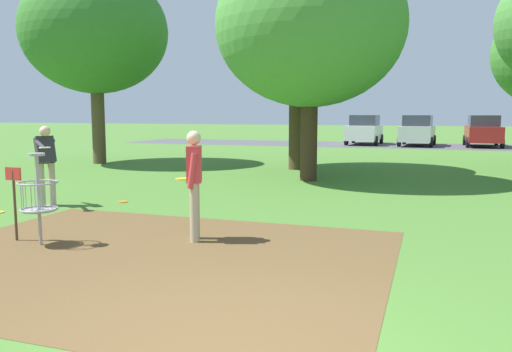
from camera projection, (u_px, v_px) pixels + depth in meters
dirt_tee_pad at (144, 257)px, 7.09m from camera, size 6.64×5.34×0.01m
disc_golf_basket at (36, 195)px, 7.68m from camera, size 0.98×0.58×1.39m
player_foreground_watching at (46, 160)px, 10.88m from camera, size 0.79×0.97×1.71m
player_throwing at (194, 179)px, 7.91m from camera, size 0.45×0.50×1.71m
frisbee_near_basket at (123, 202)px, 11.45m from camera, size 0.21×0.21×0.02m
tree_near_right at (95, 32)px, 19.64m from camera, size 5.53×5.53×7.42m
tree_mid_center at (310, 26)px, 14.62m from camera, size 5.43×5.43×6.75m
tree_mid_right at (297, 33)px, 17.59m from camera, size 5.30×5.30×6.98m
parking_lot_strip at (406, 146)px, 31.26m from camera, size 36.00×6.00×0.01m
parked_car_leftmost at (365, 130)px, 32.39m from camera, size 2.08×4.25×1.84m
parked_car_center_left at (417, 130)px, 31.01m from camera, size 2.19×4.31×1.84m
parked_car_center_right at (483, 131)px, 30.16m from camera, size 2.01×4.22×1.84m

